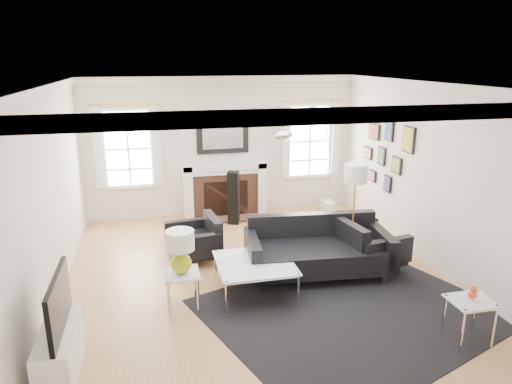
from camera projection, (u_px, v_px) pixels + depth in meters
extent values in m
plane|color=#A67645|center=(256.00, 275.00, 6.86)|extent=(6.00, 6.00, 0.00)
cube|color=silver|center=(223.00, 147.00, 9.27)|extent=(5.50, 0.04, 2.80)
cube|color=silver|center=(339.00, 284.00, 3.66)|extent=(5.50, 0.04, 2.80)
cube|color=silver|center=(48.00, 198.00, 5.87)|extent=(0.04, 6.00, 2.80)
cube|color=silver|center=(428.00, 175.00, 7.06)|extent=(0.04, 6.00, 2.80)
cube|color=white|center=(256.00, 84.00, 6.07)|extent=(5.50, 6.00, 0.02)
cube|color=white|center=(256.00, 89.00, 6.08)|extent=(5.50, 6.00, 0.12)
cube|color=white|center=(188.00, 192.00, 9.16)|extent=(0.18, 0.38, 1.10)
cube|color=white|center=(261.00, 187.00, 9.48)|extent=(0.18, 0.38, 1.10)
cube|color=white|center=(224.00, 166.00, 9.18)|extent=(1.70, 0.38, 0.12)
cube|color=white|center=(225.00, 171.00, 9.21)|extent=(1.50, 0.34, 0.10)
cube|color=brown|center=(225.00, 194.00, 9.37)|extent=(1.30, 0.30, 0.90)
cube|color=black|center=(226.00, 199.00, 9.29)|extent=(0.90, 0.10, 0.76)
cube|color=brown|center=(227.00, 218.00, 9.24)|extent=(1.70, 0.50, 0.04)
cube|color=black|center=(223.00, 135.00, 9.16)|extent=(1.05, 0.06, 0.75)
cube|color=white|center=(223.00, 135.00, 9.12)|extent=(0.82, 0.02, 0.55)
cube|color=white|center=(128.00, 149.00, 8.82)|extent=(1.00, 0.05, 1.60)
cube|color=white|center=(128.00, 149.00, 8.80)|extent=(0.84, 0.02, 1.44)
cube|color=white|center=(98.00, 148.00, 8.60)|extent=(0.14, 0.05, 1.55)
cube|color=white|center=(157.00, 146.00, 8.83)|extent=(0.14, 0.05, 1.55)
cube|color=white|center=(309.00, 141.00, 9.62)|extent=(1.00, 0.05, 1.60)
cube|color=white|center=(310.00, 141.00, 9.59)|extent=(0.84, 0.02, 1.44)
cube|color=white|center=(286.00, 141.00, 9.40)|extent=(0.14, 0.05, 1.55)
cube|color=white|center=(336.00, 138.00, 9.63)|extent=(0.14, 0.05, 1.55)
cube|color=black|center=(409.00, 140.00, 7.48)|extent=(0.03, 0.34, 0.44)
cube|color=gold|center=(408.00, 140.00, 7.48)|extent=(0.01, 0.29, 0.39)
cube|color=black|center=(389.00, 131.00, 8.08)|extent=(0.03, 0.28, 0.38)
cube|color=#304586|center=(388.00, 131.00, 8.07)|extent=(0.01, 0.23, 0.33)
cube|color=black|center=(374.00, 131.00, 8.62)|extent=(0.03, 0.40, 0.30)
cube|color=#9E4F30|center=(373.00, 132.00, 8.61)|extent=(0.01, 0.35, 0.25)
cube|color=black|center=(397.00, 165.00, 7.90)|extent=(0.03, 0.30, 0.30)
cube|color=olive|center=(396.00, 165.00, 7.90)|extent=(0.01, 0.25, 0.25)
cube|color=black|center=(381.00, 156.00, 8.40)|extent=(0.03, 0.26, 0.34)
cube|color=#437148|center=(381.00, 156.00, 8.40)|extent=(0.01, 0.21, 0.29)
cube|color=black|center=(368.00, 153.00, 8.93)|extent=(0.03, 0.32, 0.24)
cube|color=tan|center=(367.00, 153.00, 8.93)|extent=(0.01, 0.27, 0.19)
cube|color=black|center=(388.00, 184.00, 8.25)|extent=(0.03, 0.24, 0.30)
cube|color=#48376E|center=(387.00, 184.00, 8.25)|extent=(0.01, 0.19, 0.25)
cube|color=black|center=(372.00, 176.00, 8.81)|extent=(0.03, 0.28, 0.22)
cube|color=#AF6679|center=(371.00, 176.00, 8.81)|extent=(0.01, 0.23, 0.17)
cube|color=white|center=(60.00, 351.00, 4.67)|extent=(0.35, 1.00, 0.50)
cube|color=black|center=(59.00, 303.00, 4.53)|extent=(0.05, 1.00, 0.58)
cube|color=black|center=(351.00, 311.00, 5.88)|extent=(4.22, 3.88, 0.01)
cube|color=black|center=(318.00, 256.00, 6.77)|extent=(2.08, 1.12, 0.33)
cube|color=black|center=(311.00, 230.00, 7.11)|extent=(2.01, 0.33, 0.56)
cube|color=black|center=(253.00, 251.00, 6.61)|extent=(0.24, 0.96, 0.42)
cube|color=black|center=(381.00, 244.00, 6.87)|extent=(0.24, 0.96, 0.42)
cube|color=black|center=(193.00, 245.00, 7.30)|extent=(0.84, 0.84, 0.28)
cube|color=black|center=(213.00, 230.00, 7.35)|extent=(0.23, 0.76, 0.47)
cube|color=black|center=(187.00, 230.00, 7.61)|extent=(0.76, 0.21, 0.36)
cube|color=black|center=(198.00, 247.00, 6.93)|extent=(0.76, 0.21, 0.36)
cube|color=black|center=(369.00, 249.00, 7.04)|extent=(0.97, 0.97, 0.31)
cube|color=black|center=(349.00, 239.00, 6.84)|extent=(0.29, 0.85, 0.52)
cube|color=black|center=(387.00, 252.00, 6.64)|extent=(0.85, 0.27, 0.40)
cube|color=black|center=(354.00, 233.00, 7.38)|extent=(0.85, 0.27, 0.40)
cube|color=silver|center=(255.00, 263.00, 6.23)|extent=(1.03, 1.03, 0.02)
cylinder|color=silver|center=(226.00, 298.00, 5.75)|extent=(0.04, 0.04, 0.46)
cylinder|color=silver|center=(298.00, 290.00, 5.95)|extent=(0.04, 0.04, 0.46)
cylinder|color=silver|center=(216.00, 266.00, 6.64)|extent=(0.04, 0.04, 0.46)
cylinder|color=silver|center=(278.00, 260.00, 6.84)|extent=(0.04, 0.04, 0.46)
cube|color=silver|center=(182.00, 273.00, 5.85)|extent=(0.45, 0.45, 0.02)
cylinder|color=silver|center=(169.00, 299.00, 5.70)|extent=(0.04, 0.04, 0.49)
cylinder|color=silver|center=(198.00, 295.00, 5.78)|extent=(0.04, 0.04, 0.49)
cylinder|color=silver|center=(168.00, 285.00, 6.05)|extent=(0.04, 0.04, 0.49)
cylinder|color=silver|center=(195.00, 282.00, 6.12)|extent=(0.04, 0.04, 0.49)
cube|color=silver|center=(471.00, 301.00, 5.11)|extent=(0.48, 0.41, 0.02)
cylinder|color=silver|center=(462.00, 331.00, 4.98)|extent=(0.04, 0.04, 0.53)
cylinder|color=silver|center=(494.00, 327.00, 5.07)|extent=(0.04, 0.04, 0.53)
cylinder|color=silver|center=(444.00, 316.00, 5.29)|extent=(0.04, 0.04, 0.53)
cylinder|color=silver|center=(474.00, 311.00, 5.38)|extent=(0.04, 0.04, 0.53)
sphere|color=#ABB416|center=(181.00, 263.00, 5.81)|extent=(0.27, 0.27, 0.27)
cylinder|color=#ABB416|center=(181.00, 253.00, 5.77)|extent=(0.04, 0.04, 0.11)
cylinder|color=white|center=(180.00, 240.00, 5.72)|extent=(0.36, 0.36, 0.25)
sphere|color=red|center=(472.00, 295.00, 5.09)|extent=(0.10, 0.10, 0.10)
sphere|color=red|center=(473.00, 289.00, 5.07)|extent=(0.07, 0.07, 0.07)
cube|color=silver|center=(328.00, 205.00, 9.78)|extent=(0.25, 0.39, 0.20)
ellipsoid|color=silver|center=(283.00, 134.00, 7.88)|extent=(0.33, 0.33, 0.20)
cylinder|color=#B3873E|center=(350.00, 269.00, 7.02)|extent=(0.21, 0.21, 0.03)
cylinder|color=#B3873E|center=(353.00, 225.00, 6.81)|extent=(0.03, 0.03, 1.48)
cylinder|color=white|center=(356.00, 173.00, 6.59)|extent=(0.34, 0.34, 0.28)
cube|color=black|center=(233.00, 198.00, 8.87)|extent=(0.27, 0.27, 1.05)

